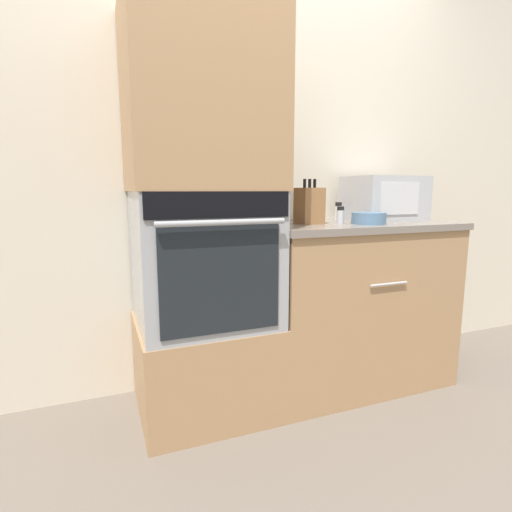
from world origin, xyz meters
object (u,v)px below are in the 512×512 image
object	(u,v)px
wall_oven	(203,258)
microwave	(384,198)
condiment_jar_near	(340,215)
bowl	(369,218)
condiment_jar_mid	(338,211)
knife_block	(309,206)

from	to	relation	value
wall_oven	microwave	xyz separation A→B (m)	(1.12, 0.09, 0.27)
wall_oven	condiment_jar_near	world-z (taller)	wall_oven
condiment_jar_near	bowl	bearing A→B (deg)	-26.09
wall_oven	condiment_jar_mid	world-z (taller)	wall_oven
condiment_jar_mid	microwave	bearing A→B (deg)	-20.12
knife_block	condiment_jar_mid	xyz separation A→B (m)	(0.30, 0.18, -0.04)
condiment_jar_mid	condiment_jar_near	bearing A→B (deg)	-121.09
bowl	condiment_jar_near	bearing A→B (deg)	153.91
wall_oven	bowl	world-z (taller)	wall_oven
wall_oven	condiment_jar_mid	size ratio (longest dim) A/B	6.15
wall_oven	microwave	bearing A→B (deg)	4.34
bowl	condiment_jar_near	distance (m)	0.15
knife_block	condiment_jar_near	bearing A→B (deg)	-23.27
bowl	condiment_jar_near	xyz separation A→B (m)	(-0.13, 0.06, 0.01)
knife_block	wall_oven	bearing A→B (deg)	179.45
condiment_jar_mid	bowl	bearing A→B (deg)	-93.16
condiment_jar_near	condiment_jar_mid	distance (m)	0.29
bowl	wall_oven	bearing A→B (deg)	171.02
bowl	condiment_jar_mid	world-z (taller)	condiment_jar_mid
condiment_jar_near	wall_oven	bearing A→B (deg)	174.44
wall_oven	knife_block	xyz separation A→B (m)	(0.57, -0.01, 0.24)
condiment_jar_near	knife_block	bearing A→B (deg)	156.73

